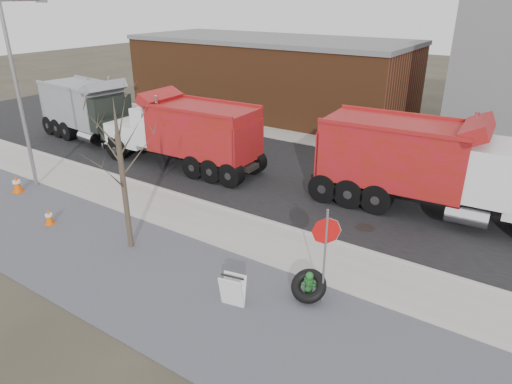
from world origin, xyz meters
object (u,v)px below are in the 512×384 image
Objects in this scene: dump_truck_red_b at (185,131)px; stop_sign at (326,241)px; fire_hydrant at (309,286)px; truck_tire at (309,286)px; dump_truck_grey at (92,110)px; sandwich_board at (233,291)px; dump_truck_red_a at (429,164)px.

stop_sign is at bearing 147.26° from dump_truck_red_b.
stop_sign is (0.43, -0.02, 1.59)m from fire_hydrant.
dump_truck_grey reaches higher than truck_tire.
truck_tire is 2.15m from sandwich_board.
truck_tire is 12.10m from dump_truck_red_b.
sandwich_board is at bearing -153.39° from fire_hydrant.
stop_sign is at bearing -98.84° from dump_truck_red_a.
truck_tire is 0.37× the size of stop_sign.
sandwich_board is (-1.98, -1.53, -1.47)m from stop_sign.
truck_tire is 0.13× the size of dump_truck_grey.
sandwich_board is (-1.55, -1.55, 0.12)m from fire_hydrant.
dump_truck_grey reaches higher than stop_sign.
truck_tire is 0.11× the size of dump_truck_red_a.
dump_truck_red_a reaches higher than dump_truck_red_b.
dump_truck_red_a is at bearing 8.93° from dump_truck_grey.
truck_tire is at bearing 30.61° from sandwich_board.
dump_truck_red_a reaches higher than fire_hydrant.
sandwich_board is at bearing -20.80° from dump_truck_grey.
stop_sign is at bearing -14.10° from dump_truck_grey.
fire_hydrant is 0.78× the size of truck_tire.
stop_sign is 12.30m from dump_truck_red_b.
dump_truck_red_a is at bearing 63.46° from fire_hydrant.
fire_hydrant is at bearing -102.05° from dump_truck_red_a.
dump_truck_red_a is (1.10, 7.59, 1.63)m from fire_hydrant.
stop_sign is 3.05× the size of sandwich_board.
stop_sign is 19.35m from dump_truck_grey.
dump_truck_red_b is (-11.29, -1.40, -0.15)m from dump_truck_red_a.
dump_truck_grey is at bearing 141.95° from sandwich_board.
stop_sign is 7.64m from dump_truck_red_a.
fire_hydrant is 0.14m from truck_tire.
stop_sign is (0.38, 0.09, 1.52)m from truck_tire.
dump_truck_red_a is 11.38m from dump_truck_red_b.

